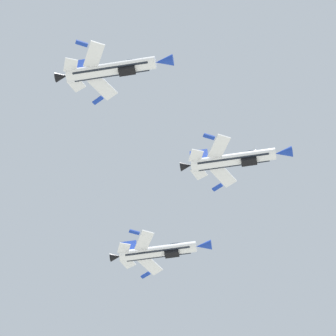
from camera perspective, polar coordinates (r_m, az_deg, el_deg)
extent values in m
cylinder|color=white|center=(110.99, 4.76, 0.62)|extent=(10.05, 9.30, 1.70)
cube|color=black|center=(110.63, 4.78, 0.47)|extent=(8.47, 7.85, 0.56)
cone|color=#1938A8|center=(111.18, 8.42, 1.12)|extent=(2.83, 2.77, 1.56)
cone|color=black|center=(111.24, 1.32, 0.15)|extent=(2.10, 2.08, 1.36)
ellipsoid|color=#192333|center=(111.50, 6.08, 1.01)|extent=(3.19, 3.05, 1.21)
cube|color=black|center=(110.38, 5.91, 0.51)|extent=(2.43, 2.35, 0.96)
cube|color=white|center=(112.63, 4.05, -0.54)|extent=(4.59, 3.22, 0.66)
cube|color=#1938A8|center=(114.03, 3.61, -1.41)|extent=(1.09, 1.70, 0.30)
cube|color=white|center=(109.31, 3.73, 1.52)|extent=(2.86, 4.53, 0.66)
cube|color=#1938A8|center=(108.05, 3.00, 2.30)|extent=(1.69, 0.95, 0.30)
cube|color=white|center=(112.11, 2.26, -0.33)|extent=(2.73, 2.49, 0.40)
cube|color=white|center=(110.18, 2.05, 0.86)|extent=(2.35, 2.65, 0.40)
cube|color=#1938A8|center=(112.53, 2.27, 0.87)|extent=(2.26, 2.10, 2.61)
cylinder|color=white|center=(122.16, -0.73, -6.09)|extent=(10.05, 9.30, 1.70)
cube|color=black|center=(121.82, -0.73, -6.24)|extent=(8.47, 7.85, 0.52)
cone|color=#1938A8|center=(121.53, 2.61, -5.66)|extent=(2.83, 2.77, 1.56)
cone|color=black|center=(123.12, -3.85, -6.47)|extent=(2.10, 2.08, 1.36)
ellipsoid|color=#192333|center=(122.34, 0.49, -5.72)|extent=(3.17, 3.03, 1.19)
cube|color=black|center=(121.34, 0.28, -6.22)|extent=(2.41, 2.34, 0.93)
cube|color=white|center=(124.11, -1.31, -7.07)|extent=(4.60, 3.22, 0.54)
cube|color=#1938A8|center=(125.72, -1.64, -7.79)|extent=(1.09, 1.70, 0.29)
cube|color=white|center=(120.53, -1.75, -5.34)|extent=(2.87, 4.54, 0.54)
cube|color=#1938A8|center=(119.28, -2.46, -4.68)|extent=(1.69, 0.95, 0.29)
cube|color=white|center=(123.90, -2.95, -6.88)|extent=(2.73, 2.49, 0.34)
cube|color=white|center=(121.82, -3.23, -5.87)|extent=(2.35, 2.66, 0.34)
cube|color=#1938A8|center=(124.10, -2.93, -5.78)|extent=(2.21, 2.05, 2.61)
cylinder|color=white|center=(104.70, -4.17, 7.18)|extent=(10.05, 9.30, 1.70)
cube|color=black|center=(104.32, -4.17, 7.03)|extent=(8.48, 7.86, 0.64)
cone|color=#1938A8|center=(103.92, -0.27, 7.78)|extent=(2.83, 2.77, 1.56)
cone|color=black|center=(105.88, -7.76, 6.60)|extent=(2.10, 2.08, 1.36)
ellipsoid|color=#192333|center=(104.87, -2.73, 7.61)|extent=(3.23, 3.09, 1.27)
cube|color=black|center=(103.76, -3.00, 7.10)|extent=(2.46, 2.39, 1.02)
cube|color=white|center=(106.40, -4.78, 5.90)|extent=(4.57, 3.21, 0.93)
cube|color=#1938A8|center=(107.82, -5.12, 4.93)|extent=(1.10, 1.70, 0.33)
cube|color=white|center=(103.43, -5.41, 8.15)|extent=(2.86, 4.51, 0.93)
cube|color=#1938A8|center=(102.47, -6.29, 8.99)|extent=(1.69, 0.96, 0.33)
cube|color=white|center=(106.42, -6.69, 6.10)|extent=(2.72, 2.49, 0.54)
cube|color=white|center=(104.69, -7.09, 7.40)|extent=(2.35, 2.64, 0.54)
cube|color=#1938A8|center=(106.95, -6.68, 7.35)|extent=(2.36, 2.22, 2.60)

